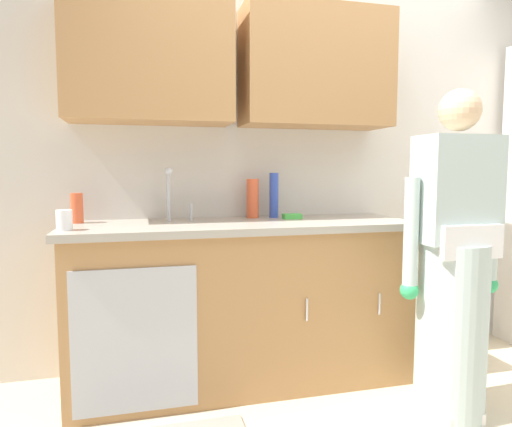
{
  "coord_description": "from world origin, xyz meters",
  "views": [
    {
      "loc": [
        -1.12,
        -1.85,
        1.23
      ],
      "look_at": [
        -0.5,
        0.55,
        1.0
      ],
      "focal_mm": 32.2,
      "sensor_mm": 36.0,
      "label": 1
    }
  ],
  "objects_px": {
    "bottle_cleaner_spray": "(77,208)",
    "sponge": "(292,216)",
    "cup_by_sink": "(64,220)",
    "sink": "(178,226)",
    "bottle_dish_liquid": "(253,198)",
    "person_at_sink": "(453,280)",
    "bottle_water_tall": "(274,195)"
  },
  "relations": [
    {
      "from": "bottle_cleaner_spray",
      "to": "sponge",
      "type": "bearing_deg",
      "value": -3.48
    },
    {
      "from": "bottle_water_tall",
      "to": "cup_by_sink",
      "type": "relative_size",
      "value": 2.75
    },
    {
      "from": "sponge",
      "to": "bottle_water_tall",
      "type": "bearing_deg",
      "value": 132.27
    },
    {
      "from": "cup_by_sink",
      "to": "sponge",
      "type": "relative_size",
      "value": 0.92
    },
    {
      "from": "sink",
      "to": "bottle_dish_liquid",
      "type": "bearing_deg",
      "value": 22.3
    },
    {
      "from": "bottle_dish_liquid",
      "to": "person_at_sink",
      "type": "bearing_deg",
      "value": -45.67
    },
    {
      "from": "cup_by_sink",
      "to": "sponge",
      "type": "distance_m",
      "value": 1.28
    },
    {
      "from": "bottle_dish_liquid",
      "to": "bottle_cleaner_spray",
      "type": "bearing_deg",
      "value": -177.74
    },
    {
      "from": "bottle_water_tall",
      "to": "bottle_dish_liquid",
      "type": "bearing_deg",
      "value": 171.61
    },
    {
      "from": "bottle_water_tall",
      "to": "cup_by_sink",
      "type": "xyz_separation_m",
      "value": [
        -1.17,
        -0.34,
        -0.09
      ]
    },
    {
      "from": "bottle_dish_liquid",
      "to": "sponge",
      "type": "relative_size",
      "value": 2.19
    },
    {
      "from": "sink",
      "to": "bottle_dish_liquid",
      "type": "relative_size",
      "value": 2.07
    },
    {
      "from": "bottle_dish_liquid",
      "to": "bottle_water_tall",
      "type": "bearing_deg",
      "value": -8.39
    },
    {
      "from": "bottle_dish_liquid",
      "to": "bottle_water_tall",
      "type": "distance_m",
      "value": 0.13
    },
    {
      "from": "sink",
      "to": "bottle_water_tall",
      "type": "xyz_separation_m",
      "value": [
        0.61,
        0.18,
        0.15
      ]
    },
    {
      "from": "bottle_cleaner_spray",
      "to": "person_at_sink",
      "type": "bearing_deg",
      "value": -23.42
    },
    {
      "from": "bottle_dish_liquid",
      "to": "bottle_water_tall",
      "type": "relative_size",
      "value": 0.87
    },
    {
      "from": "bottle_dish_liquid",
      "to": "cup_by_sink",
      "type": "xyz_separation_m",
      "value": [
        -1.04,
        -0.36,
        -0.07
      ]
    },
    {
      "from": "person_at_sink",
      "to": "bottle_cleaner_spray",
      "type": "relative_size",
      "value": 9.64
    },
    {
      "from": "bottle_cleaner_spray",
      "to": "cup_by_sink",
      "type": "height_order",
      "value": "bottle_cleaner_spray"
    },
    {
      "from": "person_at_sink",
      "to": "bottle_dish_liquid",
      "type": "xyz_separation_m",
      "value": [
        -0.82,
        0.83,
        0.37
      ]
    },
    {
      "from": "bottle_cleaner_spray",
      "to": "sponge",
      "type": "distance_m",
      "value": 1.24
    },
    {
      "from": "bottle_cleaner_spray",
      "to": "bottle_water_tall",
      "type": "bearing_deg",
      "value": 1.03
    },
    {
      "from": "sink",
      "to": "bottle_cleaner_spray",
      "type": "distance_m",
      "value": 0.57
    },
    {
      "from": "bottle_dish_liquid",
      "to": "sponge",
      "type": "xyz_separation_m",
      "value": [
        0.22,
        -0.12,
        -0.11
      ]
    },
    {
      "from": "bottle_dish_liquid",
      "to": "cup_by_sink",
      "type": "bearing_deg",
      "value": -160.66
    },
    {
      "from": "sink",
      "to": "cup_by_sink",
      "type": "relative_size",
      "value": 4.95
    },
    {
      "from": "cup_by_sink",
      "to": "person_at_sink",
      "type": "bearing_deg",
      "value": -14.24
    },
    {
      "from": "sink",
      "to": "sponge",
      "type": "relative_size",
      "value": 4.55
    },
    {
      "from": "person_at_sink",
      "to": "sink",
      "type": "bearing_deg",
      "value": 153.73
    },
    {
      "from": "bottle_cleaner_spray",
      "to": "bottle_water_tall",
      "type": "relative_size",
      "value": 0.6
    },
    {
      "from": "sink",
      "to": "bottle_dish_liquid",
      "type": "xyz_separation_m",
      "value": [
        0.48,
        0.2,
        0.14
      ]
    }
  ]
}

